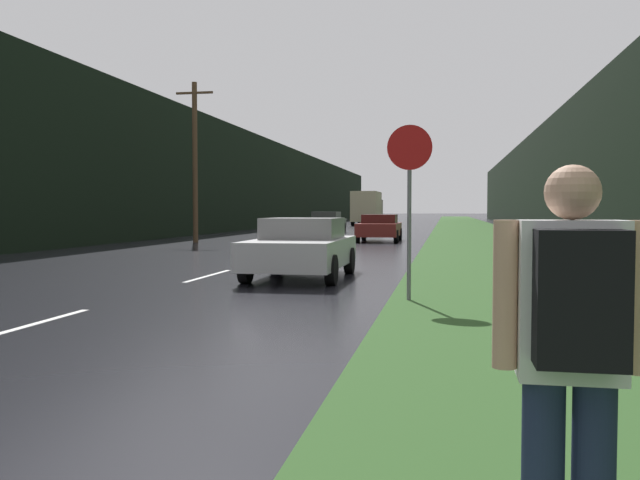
# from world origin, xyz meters

# --- Properties ---
(grass_verge) EXTENTS (6.00, 240.00, 0.02)m
(grass_verge) POSITION_xyz_m (7.51, 40.00, 0.01)
(grass_verge) COLOR #2D5123
(grass_verge) RESTS_ON ground_plane
(lane_stripe_b) EXTENTS (0.12, 3.00, 0.01)m
(lane_stripe_b) POSITION_xyz_m (0.00, 7.12, 0.00)
(lane_stripe_b) COLOR silver
(lane_stripe_b) RESTS_ON ground_plane
(lane_stripe_c) EXTENTS (0.12, 3.00, 0.01)m
(lane_stripe_c) POSITION_xyz_m (0.00, 14.12, 0.00)
(lane_stripe_c) COLOR silver
(lane_stripe_c) RESTS_ON ground_plane
(lane_stripe_d) EXTENTS (0.12, 3.00, 0.01)m
(lane_stripe_d) POSITION_xyz_m (0.00, 21.12, 0.00)
(lane_stripe_d) COLOR silver
(lane_stripe_d) RESTS_ON ground_plane
(treeline_far_side) EXTENTS (2.00, 140.00, 7.64)m
(treeline_far_side) POSITION_xyz_m (-10.51, 50.00, 3.82)
(treeline_far_side) COLOR black
(treeline_far_side) RESTS_ON ground_plane
(treeline_near_side) EXTENTS (2.00, 140.00, 8.04)m
(treeline_near_side) POSITION_xyz_m (13.51, 50.00, 4.02)
(treeline_near_side) COLOR black
(treeline_near_side) RESTS_ON ground_plane
(utility_pole_far) EXTENTS (1.80, 0.24, 7.55)m
(utility_pole_far) POSITION_xyz_m (-6.23, 29.55, 3.91)
(utility_pole_far) COLOR #4C3823
(utility_pole_far) RESTS_ON ground_plane
(stop_sign) EXTENTS (0.76, 0.07, 2.97)m
(stop_sign) POSITION_xyz_m (4.85, 10.57, 1.87)
(stop_sign) COLOR slate
(stop_sign) RESTS_ON ground_plane
(hitchhiker_with_backpack) EXTENTS (0.60, 0.41, 1.72)m
(hitchhiker_with_backpack) POSITION_xyz_m (5.94, 1.83, 0.99)
(hitchhiker_with_backpack) COLOR #1E2847
(hitchhiker_with_backpack) RESTS_ON ground_plane
(car_passing_near) EXTENTS (2.02, 4.24, 1.36)m
(car_passing_near) POSITION_xyz_m (2.26, 14.02, 0.69)
(car_passing_near) COLOR #BCBCBC
(car_passing_near) RESTS_ON ground_plane
(car_passing_far) EXTENTS (2.02, 4.06, 1.32)m
(car_passing_far) POSITION_xyz_m (2.26, 32.23, 0.68)
(car_passing_far) COLOR maroon
(car_passing_far) RESTS_ON ground_plane
(car_oncoming) EXTENTS (2.00, 4.78, 1.43)m
(car_oncoming) POSITION_xyz_m (-2.26, 43.00, 0.73)
(car_oncoming) COLOR #4C514C
(car_oncoming) RESTS_ON ground_plane
(delivery_truck) EXTENTS (2.61, 8.03, 3.33)m
(delivery_truck) POSITION_xyz_m (-2.26, 66.41, 1.77)
(delivery_truck) COLOR #6E684F
(delivery_truck) RESTS_ON ground_plane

